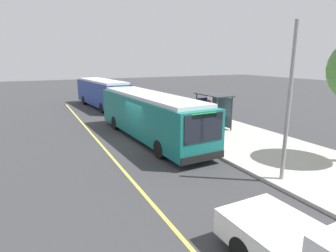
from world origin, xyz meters
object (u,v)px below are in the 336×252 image
object	(u,v)px
waiting_bench	(215,121)
route_sign_post	(209,113)
transit_bus_second	(102,92)
pedestrian_commuter	(203,124)
transit_bus_main	(150,115)

from	to	relation	value
waiting_bench	route_sign_post	size ratio (longest dim) A/B	0.57
transit_bus_second	route_sign_post	size ratio (longest dim) A/B	3.76
pedestrian_commuter	route_sign_post	bearing A→B (deg)	-4.52
transit_bus_main	route_sign_post	distance (m)	3.86
waiting_bench	pedestrian_commuter	world-z (taller)	pedestrian_commuter
waiting_bench	route_sign_post	bearing A→B (deg)	-40.51
transit_bus_main	route_sign_post	size ratio (longest dim) A/B	4.23
transit_bus_second	pedestrian_commuter	bearing A→B (deg)	9.56
waiting_bench	route_sign_post	world-z (taller)	route_sign_post
transit_bus_second	pedestrian_commuter	world-z (taller)	transit_bus_second
transit_bus_second	route_sign_post	distance (m)	16.61
transit_bus_main	transit_bus_second	bearing A→B (deg)	179.27
transit_bus_second	waiting_bench	distance (m)	14.40
transit_bus_main	route_sign_post	bearing A→B (deg)	45.93
route_sign_post	pedestrian_commuter	bearing A→B (deg)	175.48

